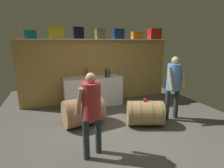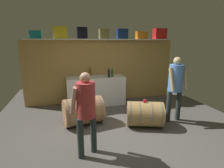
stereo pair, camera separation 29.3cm
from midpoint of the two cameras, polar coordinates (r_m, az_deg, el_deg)
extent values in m
cube|color=#53504A|center=(4.43, 4.45, -13.06)|extent=(6.15, 8.30, 0.02)
cube|color=tan|center=(5.87, -1.67, 4.18)|extent=(4.95, 0.10, 2.02)
cube|color=white|center=(5.65, -1.37, 14.27)|extent=(4.55, 0.40, 0.03)
cube|color=#147C85|center=(5.51, -22.14, 14.64)|extent=(0.31, 0.25, 0.22)
cube|color=yellow|center=(5.49, -14.92, 15.84)|extent=(0.40, 0.30, 0.35)
cube|color=black|center=(5.53, -8.16, 16.09)|extent=(0.31, 0.21, 0.34)
cube|color=olive|center=(5.66, -1.13, 15.95)|extent=(0.30, 0.22, 0.30)
cube|color=navy|center=(5.83, 4.81, 15.91)|extent=(0.35, 0.28, 0.31)
cube|color=orange|center=(6.09, 10.99, 15.27)|extent=(0.37, 0.19, 0.24)
cube|color=red|center=(6.42, 16.56, 15.36)|extent=(0.42, 0.30, 0.35)
cube|color=white|center=(5.59, -3.73, -2.20)|extent=(1.79, 0.61, 0.91)
cylinder|color=black|center=(5.35, 0.55, 3.29)|extent=(0.07, 0.07, 0.21)
sphere|color=black|center=(5.33, 0.55, 4.54)|extent=(0.07, 0.07, 0.07)
cylinder|color=black|center=(5.32, 0.55, 4.95)|extent=(0.03, 0.03, 0.06)
cylinder|color=#2C502B|center=(5.44, 1.60, 3.31)|extent=(0.07, 0.07, 0.18)
sphere|color=#2C502B|center=(5.42, 1.61, 4.40)|extent=(0.07, 0.07, 0.07)
cylinder|color=#2C502B|center=(5.42, 1.61, 4.85)|extent=(0.03, 0.03, 0.07)
cylinder|color=brown|center=(5.58, -5.67, 3.56)|extent=(0.08, 0.08, 0.19)
sphere|color=brown|center=(5.56, -5.70, 4.69)|extent=(0.07, 0.07, 0.07)
cylinder|color=brown|center=(5.55, -5.71, 5.21)|extent=(0.03, 0.03, 0.08)
cylinder|color=white|center=(5.58, 1.41, 2.63)|extent=(0.07, 0.07, 0.00)
cylinder|color=white|center=(5.57, 1.41, 3.02)|extent=(0.01, 0.01, 0.07)
sphere|color=white|center=(5.56, 1.41, 3.70)|extent=(0.08, 0.08, 0.08)
sphere|color=maroon|center=(5.56, 1.41, 3.58)|extent=(0.05, 0.05, 0.05)
cylinder|color=#A3804A|center=(4.33, 12.54, -9.51)|extent=(0.98, 0.83, 0.59)
cylinder|color=slate|center=(4.29, 7.83, -9.51)|extent=(0.23, 0.57, 0.60)
cylinder|color=slate|center=(4.31, 10.76, -9.51)|extent=(0.23, 0.57, 0.60)
cylinder|color=slate|center=(4.35, 14.31, -9.49)|extent=(0.23, 0.57, 0.60)
cylinder|color=slate|center=(4.40, 17.14, -9.44)|extent=(0.23, 0.57, 0.60)
cylinder|color=brown|center=(4.22, 12.75, -5.77)|extent=(0.04, 0.04, 0.01)
cylinder|color=#A67A50|center=(4.36, -7.41, -8.66)|extent=(1.01, 0.79, 0.65)
cylinder|color=slate|center=(4.27, -12.44, -9.33)|extent=(0.13, 0.66, 0.67)
cylinder|color=slate|center=(4.32, -9.30, -8.92)|extent=(0.13, 0.66, 0.67)
cylinder|color=slate|center=(4.40, -5.56, -8.39)|extent=(0.13, 0.66, 0.67)
cylinder|color=slate|center=(4.47, -2.63, -7.96)|extent=(0.13, 0.66, 0.67)
cylinder|color=#8B5552|center=(4.24, -7.55, -4.49)|extent=(0.04, 0.04, 0.01)
cylinder|color=red|center=(4.21, 12.59, -5.41)|extent=(0.07, 0.07, 0.06)
cylinder|color=#2A3537|center=(3.29, -3.39, -15.76)|extent=(0.11, 0.11, 0.73)
cylinder|color=#2A3537|center=(3.16, -7.47, -17.22)|extent=(0.11, 0.11, 0.73)
cylinder|color=#B9373A|center=(2.95, -5.67, -5.22)|extent=(0.32, 0.32, 0.60)
sphere|color=tan|center=(2.85, -5.85, 2.02)|extent=(0.17, 0.17, 0.17)
cylinder|color=tan|center=(3.12, -3.90, -4.13)|extent=(0.14, 0.18, 0.51)
cylinder|color=tan|center=(2.93, -9.62, -5.49)|extent=(0.17, 0.24, 0.51)
cylinder|color=#2D3335|center=(4.68, 19.64, -6.94)|extent=(0.12, 0.12, 0.79)
cylinder|color=#2D3335|center=(4.86, 22.40, -6.43)|extent=(0.12, 0.12, 0.79)
cylinder|color=#5386D5|center=(4.58, 21.81, 1.82)|extent=(0.34, 0.34, 0.65)
sphere|color=tan|center=(4.52, 22.27, 6.93)|extent=(0.19, 0.19, 0.19)
cylinder|color=tan|center=(4.38, 20.64, 1.42)|extent=(0.09, 0.24, 0.55)
cylinder|color=tan|center=(4.64, 24.46, 1.70)|extent=(0.09, 0.19, 0.56)
camera|label=1|loc=(0.15, -88.01, 0.48)|focal=28.15mm
camera|label=2|loc=(0.15, 91.99, -0.48)|focal=28.15mm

